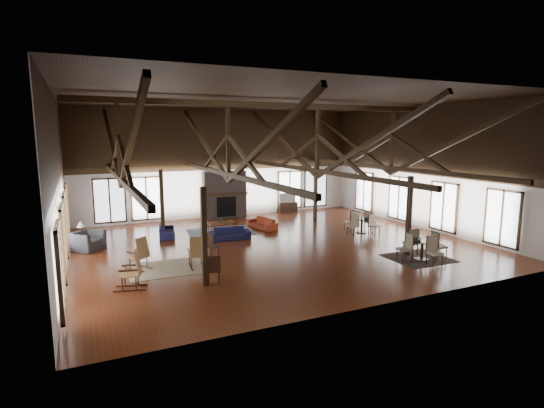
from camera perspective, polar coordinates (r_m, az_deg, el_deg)
name	(u,v)px	position (r m, az deg, el deg)	size (l,w,h in m)	color
floor	(275,245)	(17.95, 0.39, -5.50)	(16.00, 16.00, 0.00)	#5C2313
ceiling	(275,99)	(17.42, 0.41, 13.96)	(16.00, 14.00, 0.02)	black
wall_back	(222,164)	(23.94, -6.73, 5.43)	(16.00, 0.02, 6.00)	silver
wall_front	(388,196)	(11.51, 15.28, 1.09)	(16.00, 0.02, 6.00)	silver
wall_left	(57,183)	(15.83, -26.90, 2.56)	(0.02, 14.00, 6.00)	silver
wall_right	(423,168)	(22.03, 19.68, 4.63)	(0.02, 14.00, 6.00)	silver
roof_truss	(275,149)	(17.37, 0.40, 7.47)	(15.60, 14.07, 3.14)	black
post_grid	(275,209)	(17.63, 0.39, -0.70)	(8.16, 7.16, 3.05)	black
fireplace	(224,195)	(23.80, -6.41, 1.27)	(2.50, 0.69, 2.60)	#66554E
ceiling_fan	(297,157)	(16.71, 3.42, 6.36)	(1.60, 1.60, 0.75)	black
sofa_navy_front	(230,234)	(18.88, -5.70, -3.99)	(1.79, 0.70, 0.52)	#15163A
sofa_navy_left	(167,231)	(19.93, -13.97, -3.55)	(0.67, 1.72, 0.50)	#161539
sofa_orange	(262,223)	(21.00, -1.33, -2.61)	(0.68, 1.75, 0.51)	#97331D
coffee_table	(221,223)	(20.16, -6.85, -2.59)	(1.41, 0.82, 0.51)	brown
vase	(221,220)	(20.19, -6.91, -2.11)	(0.19, 0.19, 0.20)	#B2B2B2
armchair	(87,241)	(18.60, -23.59, -4.57)	(1.15, 1.01, 0.75)	#2D2D2F
side_table_lamp	(82,238)	(19.00, -24.23, -4.17)	(0.44, 0.44, 1.13)	black
rocking_chair_a	(140,254)	(15.29, -17.30, -6.47)	(0.90, 0.99, 1.14)	#A4733E
rocking_chair_b	(197,253)	(15.02, -10.11, -6.53)	(0.54, 0.90, 1.11)	#A4733E
rocking_chair_c	(134,271)	(13.49, -18.11, -8.51)	(1.02, 0.71, 1.19)	#A4733E
side_chair_a	(210,243)	(16.01, -8.34, -5.26)	(0.59, 0.59, 1.00)	black
side_chair_b	(214,267)	(13.30, -7.82, -8.45)	(0.48, 0.48, 0.94)	black
cafe_table_near	(422,246)	(16.67, 19.54, -5.39)	(1.99, 1.99, 1.02)	black
cafe_table_far	(362,223)	(20.44, 11.97, -2.50)	(1.87, 1.87, 0.96)	black
cup_near	(420,239)	(16.59, 19.24, -4.47)	(0.12, 0.12, 0.09)	#B2B2B2
cup_far	(362,217)	(20.45, 11.95, -1.75)	(0.12, 0.12, 0.10)	#B2B2B2
tv_console	(288,207)	(25.54, 2.10, -0.41)	(1.15, 0.43, 0.58)	black
television	(287,198)	(25.42, 2.01, 0.86)	(0.99, 0.13, 0.57)	#B2B2B2
rug_tan	(167,268)	(15.30, -13.98, -8.38)	(2.59, 2.04, 0.01)	tan
rug_navy	(221,232)	(20.41, -6.88, -3.74)	(3.08, 2.31, 0.01)	#1A2049
rug_dark	(418,258)	(16.95, 19.08, -6.89)	(2.18, 1.98, 0.01)	black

